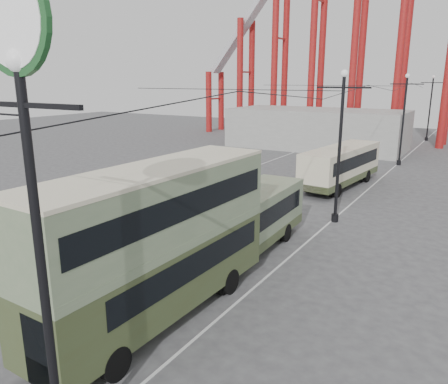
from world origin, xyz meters
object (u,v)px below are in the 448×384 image
Objects in this scene: double_decker_bus at (157,236)px; lamp_post_near at (26,128)px; single_decker_green at (240,224)px; single_decker_cream at (341,165)px; pedestrian at (120,268)px.

lamp_post_near is at bearing -69.62° from double_decker_bus.
single_decker_green is at bearing 92.89° from double_decker_bus.
lamp_post_near reaches higher than single_decker_green.
double_decker_bus is (-2.16, 6.28, -4.61)m from lamp_post_near.
lamp_post_near reaches higher than double_decker_bus.
single_decker_green is 1.02× the size of single_decker_cream.
single_decker_cream is 23.27m from pedestrian.
pedestrian is at bearing 163.31° from double_decker_bus.
lamp_post_near reaches higher than pedestrian.
double_decker_bus is at bearing 139.10° from pedestrian.
double_decker_bus is 6.67m from single_decker_green.
lamp_post_near is 0.96× the size of single_decker_green.
single_decker_green is 17.57m from single_decker_cream.
single_decker_cream is at bearing 92.16° from double_decker_bus.
lamp_post_near reaches higher than single_decker_cream.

